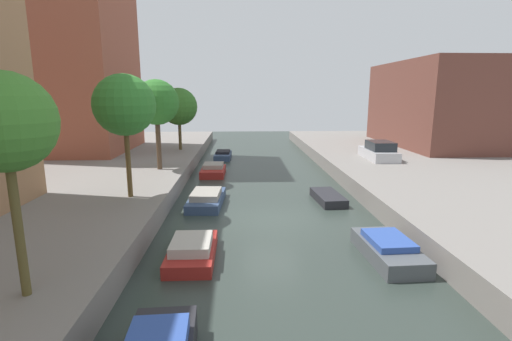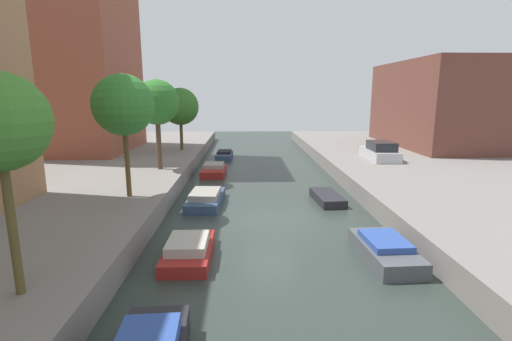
% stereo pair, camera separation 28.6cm
% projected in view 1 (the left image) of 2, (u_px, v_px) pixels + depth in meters
% --- Properties ---
extents(ground_plane, '(84.00, 84.00, 0.00)m').
position_uv_depth(ground_plane, '(272.00, 220.00, 17.45)').
color(ground_plane, '#2D3833').
extents(apartment_tower_far, '(10.00, 10.13, 21.21)m').
position_uv_depth(apartment_tower_far, '(59.00, 20.00, 30.14)').
color(apartment_tower_far, brown).
rests_on(apartment_tower_far, quay_left).
extents(low_block_right, '(10.00, 14.49, 7.69)m').
position_uv_depth(low_block_right, '(447.00, 104.00, 34.99)').
color(low_block_right, brown).
rests_on(low_block_right, quay_right).
extents(street_tree_1, '(2.26, 2.26, 5.32)m').
position_uv_depth(street_tree_1, '(4.00, 123.00, 8.27)').
color(street_tree_1, brown).
rests_on(street_tree_1, quay_left).
extents(street_tree_2, '(2.80, 2.80, 5.70)m').
position_uv_depth(street_tree_2, '(124.00, 105.00, 16.89)').
color(street_tree_2, brown).
rests_on(street_tree_2, quay_left).
extents(street_tree_3, '(2.84, 2.84, 5.69)m').
position_uv_depth(street_tree_3, '(156.00, 103.00, 23.39)').
color(street_tree_3, brown).
rests_on(street_tree_3, quay_left).
extents(street_tree_4, '(3.17, 3.17, 5.31)m').
position_uv_depth(street_tree_4, '(179.00, 107.00, 31.98)').
color(street_tree_4, '#4E4126').
rests_on(street_tree_4, quay_left).
extents(parked_car, '(1.91, 4.29, 1.36)m').
position_uv_depth(parked_car, '(379.00, 152.00, 27.88)').
color(parked_car, '#B7B7BC').
rests_on(parked_car, quay_right).
extents(moored_boat_left_2, '(1.61, 3.29, 0.79)m').
position_uv_depth(moored_boat_left_2, '(192.00, 250.00, 13.30)').
color(moored_boat_left_2, maroon).
rests_on(moored_boat_left_2, ground_plane).
extents(moored_boat_left_3, '(1.90, 4.01, 0.78)m').
position_uv_depth(moored_boat_left_3, '(207.00, 199.00, 19.88)').
color(moored_boat_left_3, '#33476B').
rests_on(moored_boat_left_3, ground_plane).
extents(moored_boat_left_4, '(1.72, 3.13, 0.82)m').
position_uv_depth(moored_boat_left_4, '(213.00, 170.00, 27.08)').
color(moored_boat_left_4, maroon).
rests_on(moored_boat_left_4, ground_plane).
extents(moored_boat_left_5, '(1.52, 3.51, 0.71)m').
position_uv_depth(moored_boat_left_5, '(223.00, 155.00, 34.04)').
color(moored_boat_left_5, '#33476B').
rests_on(moored_boat_left_5, ground_plane).
extents(moored_boat_right_2, '(1.74, 3.52, 0.80)m').
position_uv_depth(moored_boat_right_2, '(388.00, 249.00, 13.32)').
color(moored_boat_right_2, '#4C5156').
rests_on(moored_boat_right_2, ground_plane).
extents(moored_boat_right_3, '(1.49, 3.11, 0.45)m').
position_uv_depth(moored_boat_right_3, '(328.00, 197.00, 20.45)').
color(moored_boat_right_3, '#232328').
rests_on(moored_boat_right_3, ground_plane).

